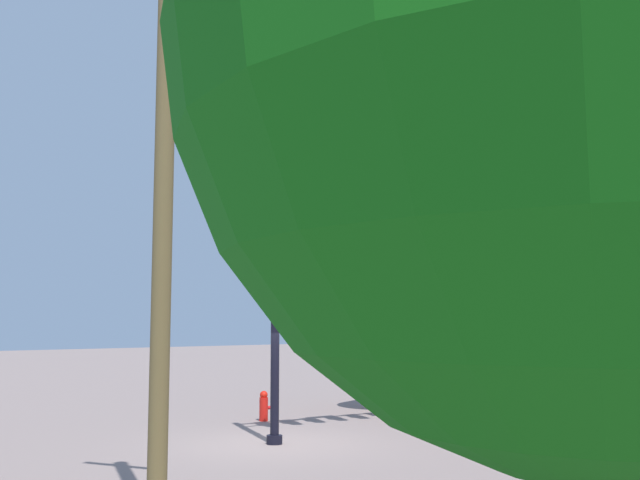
% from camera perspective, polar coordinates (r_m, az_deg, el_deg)
% --- Properties ---
extents(ground_plane, '(120.00, 120.00, 0.00)m').
position_cam_1_polar(ground_plane, '(17.66, -3.47, -15.16)').
color(ground_plane, gray).
extents(signal_pole_assembly, '(5.10, 1.19, 6.52)m').
position_cam_1_polar(signal_pole_assembly, '(18.72, 2.35, 0.44)').
color(signal_pole_assembly, black).
rests_on(signal_pole_assembly, ground_plane).
extents(utility_pole, '(0.93, 1.65, 8.95)m').
position_cam_1_polar(utility_pole, '(10.72, -11.75, 3.94)').
color(utility_pole, brown).
rests_on(utility_pole, ground_plane).
extents(fire_hydrant, '(0.33, 0.24, 0.83)m').
position_cam_1_polar(fire_hydrant, '(21.55, -4.27, -12.42)').
color(fire_hydrant, red).
rests_on(fire_hydrant, ground_plane).
extents(tree_near, '(3.05, 3.05, 6.36)m').
position_cam_1_polar(tree_near, '(24.09, 6.35, -1.71)').
color(tree_near, brown).
rests_on(tree_near, ground_plane).
extents(tree_mid, '(4.50, 4.50, 6.46)m').
position_cam_1_polar(tree_mid, '(4.35, 20.02, 13.52)').
color(tree_mid, brown).
rests_on(tree_mid, ground_plane).
extents(tree_far, '(3.95, 3.95, 6.18)m').
position_cam_1_polar(tree_far, '(24.84, 20.97, -2.45)').
color(tree_far, brown).
rests_on(tree_far, ground_plane).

